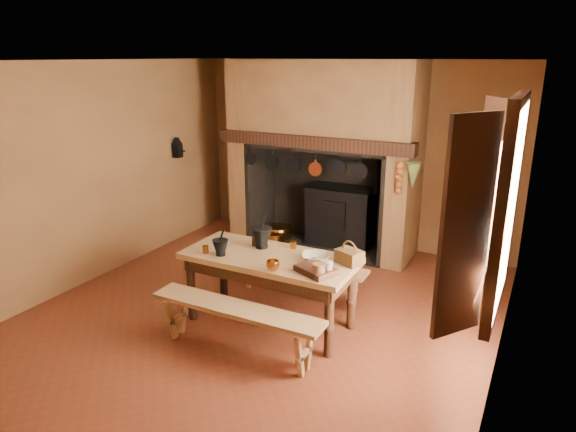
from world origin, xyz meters
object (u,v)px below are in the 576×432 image
at_px(iron_range, 341,216).
at_px(wicker_basket, 349,256).
at_px(bench_front, 236,318).
at_px(coffee_grinder, 259,240).
at_px(mixing_bowl, 315,257).
at_px(work_table, 270,266).

bearing_deg(iron_range, wicker_basket, -66.68).
xyz_separation_m(bench_front, coffee_grinder, (-0.25, 0.88, 0.49)).
relative_size(coffee_grinder, mixing_bowl, 0.59).
relative_size(work_table, bench_front, 1.02).
distance_m(iron_range, mixing_bowl, 2.67).
distance_m(work_table, mixing_bowl, 0.53).
bearing_deg(iron_range, coffee_grinder, -90.50).
relative_size(work_table, wicker_basket, 6.02).
relative_size(iron_range, bench_front, 0.87).
distance_m(iron_range, bench_front, 3.33).
height_order(work_table, wicker_basket, wicker_basket).
xyz_separation_m(iron_range, mixing_bowl, (0.72, -2.55, 0.36)).
xyz_separation_m(iron_range, work_table, (0.23, -2.64, 0.20)).
height_order(coffee_grinder, mixing_bowl, coffee_grinder).
height_order(work_table, bench_front, work_table).
relative_size(work_table, mixing_bowl, 6.40).
height_order(coffee_grinder, wicker_basket, wicker_basket).
relative_size(iron_range, mixing_bowl, 5.48).
distance_m(work_table, coffee_grinder, 0.37).
bearing_deg(bench_front, mixing_bowl, 57.57).
bearing_deg(iron_range, work_table, -85.08).
bearing_deg(coffee_grinder, bench_front, -67.13).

